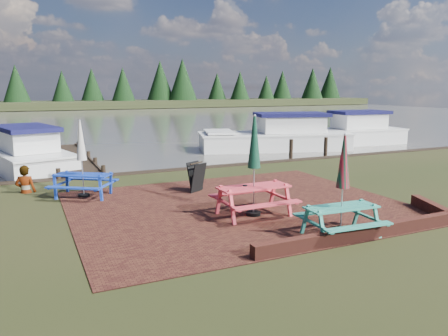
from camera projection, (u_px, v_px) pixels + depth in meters
ground at (256, 216)px, 11.34m from camera, size 120.00×120.00×0.00m
paving at (238, 206)px, 12.24m from camera, size 9.00×7.50×0.02m
brick_wall at (388, 226)px, 10.04m from camera, size 6.21×1.79×0.30m
water at (81, 120)px, 44.41m from camera, size 120.00×60.00×0.02m
far_treeline at (57, 88)px, 69.72m from camera, size 120.00×10.00×8.10m
picnic_table_teal at (342, 202)px, 9.62m from camera, size 1.72×1.55×2.28m
picnic_table_red at (254, 182)px, 11.17m from camera, size 1.88×1.68×2.59m
picnic_table_blue at (82, 171)px, 13.15m from camera, size 2.21×2.16×2.32m
chalkboard at (197, 177)px, 13.85m from camera, size 0.62×0.81×0.94m
jetty at (70, 158)px, 19.96m from camera, size 1.76×9.08×1.00m
boat_jetty at (23, 155)px, 18.71m from camera, size 4.21×7.63×2.10m
boat_near at (277, 138)px, 24.67m from camera, size 8.88×5.11×2.27m
boat_far at (349, 134)px, 26.96m from camera, size 7.46×3.24×2.26m
person at (24, 166)px, 13.65m from camera, size 0.74×0.60×1.74m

